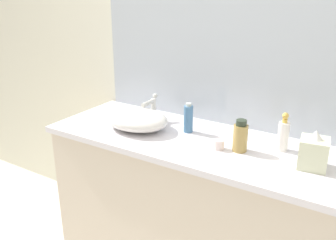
{
  "coord_description": "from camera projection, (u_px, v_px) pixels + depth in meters",
  "views": [
    {
      "loc": [
        0.81,
        -1.14,
        1.58
      ],
      "look_at": [
        -0.14,
        0.38,
        0.91
      ],
      "focal_mm": 39.5,
      "sensor_mm": 36.0,
      "label": 1
    }
  ],
  "objects": [
    {
      "name": "sink_basin",
      "position": [
        136.0,
        119.0,
        2.01
      ],
      "size": [
        0.37,
        0.28,
        0.11
      ],
      "primitive_type": "ellipsoid",
      "color": "silver",
      "rests_on": "vanity_counter"
    },
    {
      "name": "tissue_box",
      "position": [
        314.0,
        152.0,
        1.57
      ],
      "size": [
        0.13,
        0.13,
        0.17
      ],
      "color": "beige",
      "rests_on": "vanity_counter"
    },
    {
      "name": "wall_mirror_panel",
      "position": [
        231.0,
        28.0,
        1.91
      ],
      "size": [
        1.59,
        0.01,
        1.06
      ],
      "primitive_type": "cube",
      "color": "#B2BCC6",
      "rests_on": "vanity_counter"
    },
    {
      "name": "perfume_bottle",
      "position": [
        188.0,
        118.0,
        1.95
      ],
      "size": [
        0.05,
        0.05,
        0.16
      ],
      "color": "teal",
      "rests_on": "vanity_counter"
    },
    {
      "name": "faucet",
      "position": [
        152.0,
        106.0,
        2.11
      ],
      "size": [
        0.03,
        0.14,
        0.15
      ],
      "color": "silver",
      "rests_on": "vanity_counter"
    },
    {
      "name": "candle_jar",
      "position": [
        219.0,
        144.0,
        1.76
      ],
      "size": [
        0.05,
        0.05,
        0.05
      ],
      "primitive_type": "cylinder",
      "color": "silver",
      "rests_on": "vanity_counter"
    },
    {
      "name": "soap_dispenser",
      "position": [
        283.0,
        135.0,
        1.73
      ],
      "size": [
        0.05,
        0.05,
        0.19
      ],
      "color": "silver",
      "rests_on": "vanity_counter"
    },
    {
      "name": "lotion_bottle",
      "position": [
        240.0,
        137.0,
        1.73
      ],
      "size": [
        0.07,
        0.07,
        0.16
      ],
      "color": "#A48747",
      "rests_on": "vanity_counter"
    },
    {
      "name": "vanity_counter",
      "position": [
        200.0,
        211.0,
        2.01
      ],
      "size": [
        1.66,
        0.58,
        0.83
      ],
      "color": "beige",
      "rests_on": "ground"
    },
    {
      "name": "bathroom_wall_rear",
      "position": [
        224.0,
        39.0,
        1.99
      ],
      "size": [
        6.0,
        0.06,
        2.6
      ],
      "primitive_type": "cube",
      "color": "silver",
      "rests_on": "ground"
    }
  ]
}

